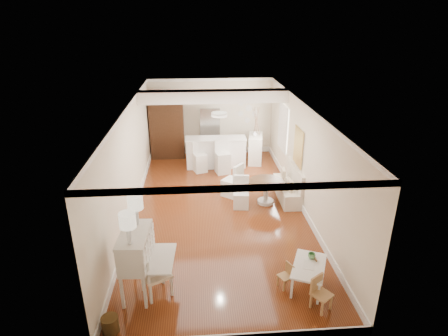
{
  "coord_description": "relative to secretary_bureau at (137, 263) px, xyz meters",
  "views": [
    {
      "loc": [
        -0.52,
        -8.96,
        4.89
      ],
      "look_at": [
        0.17,
        0.3,
        1.07
      ],
      "focal_mm": 30.0,
      "sensor_mm": 36.0,
      "label": 1
    }
  ],
  "objects": [
    {
      "name": "slip_chair_far",
      "position": [
        2.15,
        3.93,
        -0.14
      ],
      "size": [
        0.68,
        0.68,
        1.0
      ],
      "primitive_type": "cube",
      "rotation": [
        0.0,
        0.0,
        -2.25
      ],
      "color": "white",
      "rests_on": "ground"
    },
    {
      "name": "pantry_cabinet",
      "position": [
        0.1,
        7.31,
        0.51
      ],
      "size": [
        1.2,
        0.6,
        2.3
      ],
      "primitive_type": "cube",
      "color": "#381E11",
      "rests_on": "ground"
    },
    {
      "name": "branch_vase",
      "position": [
        3.18,
        6.55,
        0.42
      ],
      "size": [
        0.16,
        0.16,
        0.16
      ],
      "primitive_type": "imported",
      "rotation": [
        0.0,
        0.0,
        0.02
      ],
      "color": "white",
      "rests_on": "sideboard"
    },
    {
      "name": "kids_table",
      "position": [
        3.23,
        -0.1,
        -0.4
      ],
      "size": [
        0.91,
        1.11,
        0.48
      ],
      "primitive_type": "cube",
      "rotation": [
        0.0,
        0.0,
        -0.4
      ],
      "color": "white",
      "rests_on": "ground"
    },
    {
      "name": "bar_stool_left",
      "position": [
        1.25,
        5.8,
        -0.15
      ],
      "size": [
        0.5,
        0.5,
        0.99
      ],
      "primitive_type": "cube",
      "rotation": [
        0.0,
        0.0,
        0.32
      ],
      "color": "white",
      "rests_on": "ground"
    },
    {
      "name": "kids_chair_c",
      "position": [
        3.29,
        -0.72,
        -0.32
      ],
      "size": [
        0.44,
        0.44,
        0.65
      ],
      "primitive_type": "cube",
      "rotation": [
        0.0,
        0.0,
        0.6
      ],
      "color": "tan",
      "rests_on": "ground"
    },
    {
      "name": "gustavian_armchair",
      "position": [
        0.34,
        -0.09,
        -0.19
      ],
      "size": [
        0.71,
        0.71,
        0.91
      ],
      "primitive_type": "cube",
      "rotation": [
        0.0,
        0.0,
        2.05
      ],
      "color": "silver",
      "rests_on": "ground"
    },
    {
      "name": "banquette",
      "position": [
        3.69,
        3.63,
        -0.15
      ],
      "size": [
        0.52,
        1.6,
        0.98
      ],
      "primitive_type": "cube",
      "color": "silver",
      "rests_on": "ground"
    },
    {
      "name": "kids_chair_b",
      "position": [
        3.29,
        0.12,
        -0.38
      ],
      "size": [
        0.26,
        0.26,
        0.52
      ],
      "primitive_type": "cube",
      "rotation": [
        0.0,
        0.0,
        -1.52
      ],
      "color": "#9E7848",
      "rests_on": "ground"
    },
    {
      "name": "dining_table",
      "position": [
        3.03,
        3.39,
        -0.31
      ],
      "size": [
        1.18,
        1.18,
        0.67
      ],
      "primitive_type": "cylinder",
      "rotation": [
        0.0,
        0.0,
        -0.24
      ],
      "color": "#492C17",
      "rests_on": "ground"
    },
    {
      "name": "room",
      "position": [
        1.74,
        3.46,
        1.34
      ],
      "size": [
        9.0,
        9.04,
        2.82
      ],
      "color": "brown",
      "rests_on": "ground"
    },
    {
      "name": "wicker_basket",
      "position": [
        -0.35,
        -0.96,
        -0.5
      ],
      "size": [
        0.31,
        0.31,
        0.28
      ],
      "primitive_type": "cylinder",
      "rotation": [
        0.0,
        0.0,
        0.11
      ],
      "color": "#4A3417",
      "rests_on": "ground"
    },
    {
      "name": "secretary_bureau",
      "position": [
        0.0,
        0.0,
        0.0
      ],
      "size": [
        1.06,
        1.08,
        1.28
      ],
      "primitive_type": "cube",
      "rotation": [
        0.0,
        0.0,
        -0.05
      ],
      "color": "silver",
      "rests_on": "ground"
    },
    {
      "name": "breakfast_counter",
      "position": [
        1.8,
        6.23,
        -0.13
      ],
      "size": [
        2.05,
        0.65,
        1.03
      ],
      "primitive_type": "cube",
      "color": "white",
      "rests_on": "ground"
    },
    {
      "name": "bar_stool_right",
      "position": [
        1.99,
        5.64,
        -0.09
      ],
      "size": [
        0.53,
        0.53,
        1.11
      ],
      "primitive_type": "cube",
      "rotation": [
        0.0,
        0.0,
        0.23
      ],
      "color": "silver",
      "rests_on": "ground"
    },
    {
      "name": "slip_chair_near",
      "position": [
        2.32,
        3.21,
        -0.21
      ],
      "size": [
        0.46,
        0.47,
        0.87
      ],
      "primitive_type": "cube",
      "rotation": [
        0.0,
        0.0,
        -0.12
      ],
      "color": "white",
      "rests_on": "ground"
    },
    {
      "name": "sideboard",
      "position": [
        3.22,
        6.58,
        -0.15
      ],
      "size": [
        0.63,
        1.09,
        0.98
      ],
      "primitive_type": "cube",
      "rotation": [
        0.0,
        0.0,
        -0.18
      ],
      "color": "silver",
      "rests_on": "ground"
    },
    {
      "name": "pencil_cup",
      "position": [
        3.34,
        0.12,
        -0.1
      ],
      "size": [
        0.16,
        0.16,
        0.11
      ],
      "primitive_type": "imported",
      "rotation": [
        0.0,
        0.0,
        0.12
      ],
      "color": "#60A565",
      "rests_on": "kids_table"
    },
    {
      "name": "fridge",
      "position": [
        2.0,
        7.28,
        0.26
      ],
      "size": [
        0.75,
        0.65,
        1.8
      ],
      "primitive_type": "imported",
      "color": "silver",
      "rests_on": "ground"
    },
    {
      "name": "kids_chair_a",
      "position": [
        2.79,
        -0.09,
        -0.39
      ],
      "size": [
        0.32,
        0.32,
        0.5
      ],
      "primitive_type": "cube",
      "rotation": [
        0.0,
        0.0,
        -1.12
      ],
      "color": "#B08550",
      "rests_on": "ground"
    }
  ]
}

